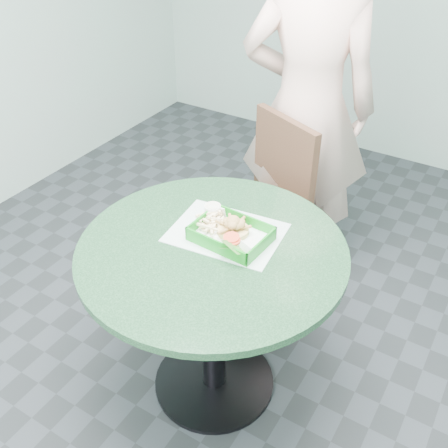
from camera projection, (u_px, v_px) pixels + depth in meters
The scene contains 10 objects.
floor at pixel (214, 382), 2.34m from camera, with size 4.00×5.00×0.02m, color #303335.
cafe_table at pixel (213, 286), 2.00m from camera, with size 0.99×0.99×0.75m.
dining_chair at pixel (273, 201), 2.57m from camera, with size 0.42×0.42×0.93m.
diner_person at pixel (311, 71), 2.44m from camera, with size 0.80×0.52×2.19m, color beige.
placemat at pixel (226, 237), 1.97m from camera, with size 0.41×0.31×0.00m, color silver.
food_basket at pixel (231, 240), 1.93m from camera, with size 0.27×0.20×0.05m.
crab_sandwich at pixel (233, 230), 1.93m from camera, with size 0.12×0.12×0.07m.
fries_pile at pixel (210, 225), 1.97m from camera, with size 0.11×0.12×0.04m, color #FCE2AD, non-canonical shape.
sauce_ramekin at pixel (211, 214), 2.01m from camera, with size 0.06×0.06×0.04m.
garnish_cup at pixel (234, 248), 1.85m from camera, with size 0.10×0.10×0.04m.
Camera 1 is at (0.81, -1.24, 1.94)m, focal length 42.00 mm.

